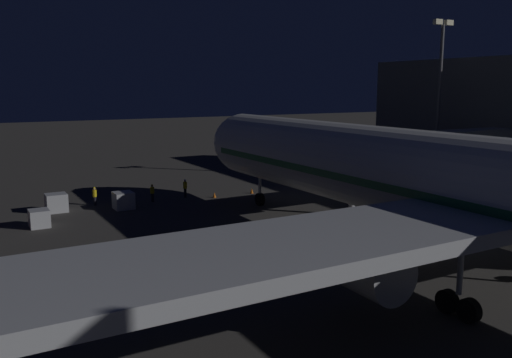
% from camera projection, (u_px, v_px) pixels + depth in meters
% --- Properties ---
extents(ground_plane, '(320.00, 320.00, 0.00)m').
position_uv_depth(ground_plane, '(384.00, 252.00, 36.41)').
color(ground_plane, '#383533').
extents(jet_bridge, '(23.02, 3.40, 7.20)m').
position_uv_depth(jet_bridge, '(413.00, 147.00, 49.67)').
color(jet_bridge, '#9E9E99').
rests_on(jet_bridge, ground_plane).
extents(apron_floodlight_mast, '(2.90, 0.50, 18.89)m').
position_uv_depth(apron_floodlight_mast, '(439.00, 89.00, 62.87)').
color(apron_floodlight_mast, '#59595E').
rests_on(apron_floodlight_mast, ground_plane).
extents(baggage_container_near_belt, '(1.83, 1.65, 1.68)m').
position_uv_depth(baggage_container_near_belt, '(56.00, 203.00, 48.14)').
color(baggage_container_near_belt, '#B7BABF').
rests_on(baggage_container_near_belt, ground_plane).
extents(baggage_container_mid_row, '(1.53, 1.69, 1.43)m').
position_uv_depth(baggage_container_mid_row, '(39.00, 218.00, 42.94)').
color(baggage_container_mid_row, '#B7BABF').
rests_on(baggage_container_mid_row, ground_plane).
extents(baggage_container_far_row, '(1.73, 1.83, 1.57)m').
position_uv_depth(baggage_container_far_row, '(123.00, 201.00, 49.37)').
color(baggage_container_far_row, '#B7BABF').
rests_on(baggage_container_far_row, ground_plane).
extents(ground_crew_near_nose_gear, '(0.40, 0.40, 1.76)m').
position_uv_depth(ground_crew_near_nose_gear, '(152.00, 192.00, 52.34)').
color(ground_crew_near_nose_gear, black).
rests_on(ground_crew_near_nose_gear, ground_plane).
extents(ground_crew_by_belt_loader, '(0.40, 0.40, 1.88)m').
position_uv_depth(ground_crew_by_belt_loader, '(185.00, 187.00, 54.49)').
color(ground_crew_by_belt_loader, black).
rests_on(ground_crew_by_belt_loader, ground_plane).
extents(ground_crew_marshaller_fwd, '(0.40, 0.40, 1.78)m').
position_uv_depth(ground_crew_marshaller_fwd, '(95.00, 195.00, 50.81)').
color(ground_crew_marshaller_fwd, black).
rests_on(ground_crew_marshaller_fwd, ground_plane).
extents(traffic_cone_nose_port, '(0.36, 0.36, 0.55)m').
position_uv_depth(traffic_cone_nose_port, '(252.00, 191.00, 56.66)').
color(traffic_cone_nose_port, orange).
rests_on(traffic_cone_nose_port, ground_plane).
extents(traffic_cone_nose_starboard, '(0.36, 0.36, 0.55)m').
position_uv_depth(traffic_cone_nose_starboard, '(214.00, 195.00, 54.50)').
color(traffic_cone_nose_starboard, orange).
rests_on(traffic_cone_nose_starboard, ground_plane).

